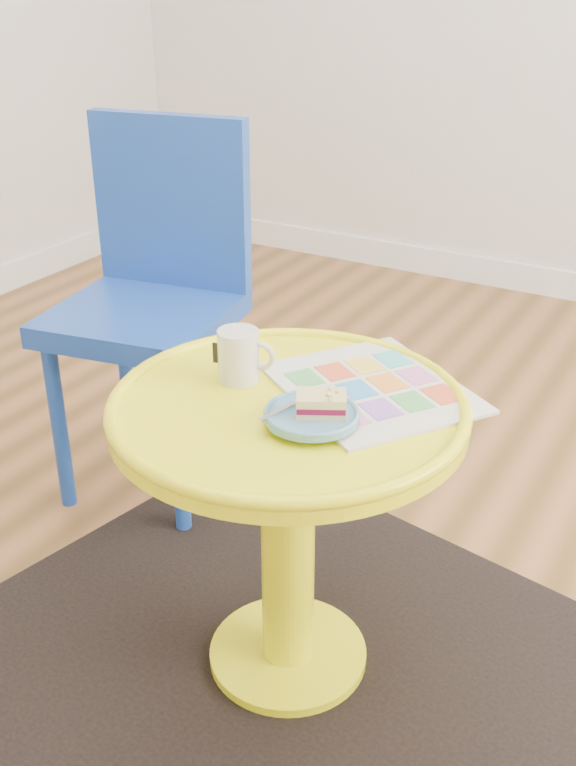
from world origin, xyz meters
The scene contains 10 objects.
floor centered at (0.00, 0.00, 0.00)m, with size 4.00×4.00×0.00m, color brown.
room_walls centered at (-0.99, 0.99, 0.06)m, with size 4.00×4.00×4.00m.
rug centered at (0.14, -0.38, 0.00)m, with size 1.30×1.10×0.01m, color black.
side_table centered at (0.14, -0.38, 0.43)m, with size 0.63×0.63×0.60m.
chair centered at (-0.52, 0.09, 0.55)m, with size 0.49×0.49×0.95m.
newspaper centered at (0.24, -0.26, 0.60)m, with size 0.35×0.30×0.01m, color silver.
mug centered at (0.02, -0.35, 0.65)m, with size 0.11×0.08×0.10m.
plate centered at (0.21, -0.43, 0.62)m, with size 0.16×0.16×0.02m.
cake_slice centered at (0.22, -0.42, 0.64)m, with size 0.10×0.09×0.04m.
fork centered at (0.17, -0.42, 0.63)m, with size 0.05×0.14×0.00m.
Camera 1 is at (0.80, -1.52, 1.30)m, focal length 40.00 mm.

